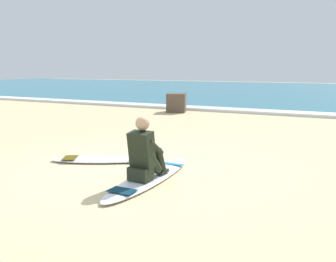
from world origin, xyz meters
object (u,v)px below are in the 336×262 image
(surfboard_main, at_px, (150,177))
(surfboard_spare_near, at_px, (103,159))
(shoreline_rock, at_px, (176,103))
(surfer_seated, at_px, (145,155))

(surfboard_main, xyz_separation_m, surfboard_spare_near, (-1.32, 0.56, 0.00))
(surfboard_main, bearing_deg, shoreline_rock, 112.52)
(surfer_seated, bearing_deg, surfboard_spare_near, 150.67)
(surfboard_main, bearing_deg, surfer_seated, -86.89)
(shoreline_rock, bearing_deg, surfboard_main, -67.48)
(surfer_seated, distance_m, surfboard_spare_near, 1.58)
(surfer_seated, bearing_deg, shoreline_rock, 112.12)
(surfer_seated, bearing_deg, surfboard_main, 93.11)
(surfboard_spare_near, distance_m, shoreline_rock, 7.74)
(surfboard_spare_near, xyz_separation_m, shoreline_rock, (-2.01, 7.46, 0.33))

